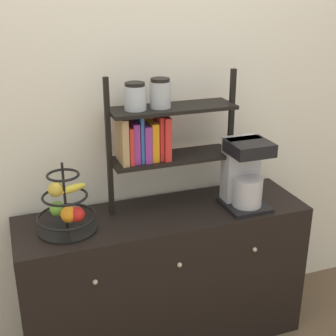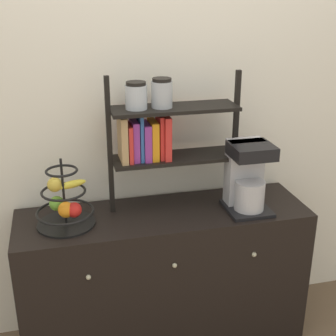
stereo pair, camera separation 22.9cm
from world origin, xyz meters
name	(u,v)px [view 1 (the left image)]	position (x,y,z in m)	size (l,w,h in m)	color
wall_back	(147,101)	(0.00, 0.48, 1.30)	(7.00, 0.05, 2.60)	silver
sideboard	(164,277)	(0.00, 0.22, 0.39)	(1.49, 0.46, 0.78)	black
coffee_maker	(244,173)	(0.42, 0.17, 0.96)	(0.22, 0.24, 0.36)	black
fruit_stand	(66,209)	(-0.49, 0.20, 0.89)	(0.28, 0.28, 0.34)	black
shelf_hutch	(155,129)	(-0.02, 0.30, 1.20)	(0.67, 0.20, 0.69)	black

